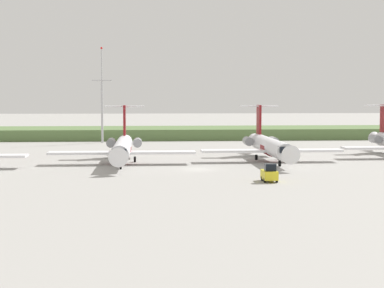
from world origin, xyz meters
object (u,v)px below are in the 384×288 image
(regional_jet_second, at_px, (123,147))
(regional_jet_third, at_px, (270,146))
(baggage_tug, at_px, (269,174))
(antenna_mast, at_px, (102,103))

(regional_jet_second, relative_size, regional_jet_third, 1.00)
(regional_jet_third, xyz_separation_m, baggage_tug, (-4.81, -25.01, -1.53))
(antenna_mast, bearing_deg, regional_jet_third, -54.78)
(antenna_mast, relative_size, baggage_tug, 6.71)
(regional_jet_third, bearing_deg, regional_jet_second, -175.46)
(regional_jet_second, distance_m, antenna_mast, 45.33)
(antenna_mast, bearing_deg, regional_jet_second, -82.12)
(baggage_tug, bearing_deg, regional_jet_third, 79.10)
(regional_jet_second, distance_m, baggage_tug, 30.01)
(regional_jet_third, height_order, baggage_tug, regional_jet_third)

